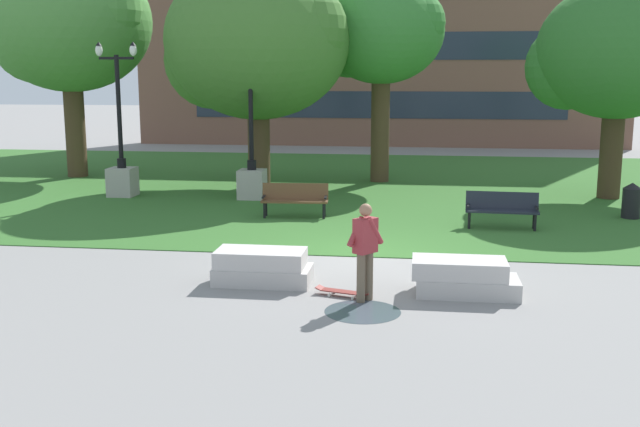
% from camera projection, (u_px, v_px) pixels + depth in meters
% --- Properties ---
extents(ground_plane, '(140.00, 140.00, 0.00)m').
position_uv_depth(ground_plane, '(362.00, 257.00, 15.98)').
color(ground_plane, gray).
extents(grass_lawn, '(40.00, 20.00, 0.02)m').
position_uv_depth(grass_lawn, '(385.00, 187.00, 25.72)').
color(grass_lawn, '#336628').
rests_on(grass_lawn, ground).
extents(concrete_block_center, '(1.80, 0.90, 0.64)m').
position_uv_depth(concrete_block_center, '(262.00, 267.00, 13.98)').
color(concrete_block_center, '#BCB7B2').
rests_on(concrete_block_center, ground).
extents(concrete_block_left, '(1.88, 0.90, 0.64)m').
position_uv_depth(concrete_block_left, '(464.00, 278.00, 13.27)').
color(concrete_block_left, '#BCB7B2').
rests_on(concrete_block_left, ground).
extents(person_skateboarder, '(0.64, 0.47, 1.71)m').
position_uv_depth(person_skateboarder, '(365.00, 246.00, 12.77)').
color(person_skateboarder, brown).
rests_on(person_skateboarder, ground).
extents(skateboard, '(1.04, 0.48, 0.14)m').
position_uv_depth(skateboard, '(343.00, 292.00, 13.19)').
color(skateboard, maroon).
rests_on(skateboard, ground).
extents(puddle, '(1.27, 1.27, 0.01)m').
position_uv_depth(puddle, '(363.00, 312.00, 12.36)').
color(puddle, '#47515B').
rests_on(puddle, ground).
extents(park_bench_near_left, '(1.83, 0.63, 0.90)m').
position_uv_depth(park_bench_near_left, '(502.00, 208.00, 18.82)').
color(park_bench_near_left, '#1E232D').
rests_on(park_bench_near_left, grass_lawn).
extents(park_bench_near_right, '(1.83, 0.66, 0.90)m').
position_uv_depth(park_bench_near_right, '(295.00, 198.00, 20.27)').
color(park_bench_near_right, brown).
rests_on(park_bench_near_right, grass_lawn).
extents(lamp_post_right, '(1.32, 0.80, 5.07)m').
position_uv_depth(lamp_post_right, '(252.00, 166.00, 23.09)').
color(lamp_post_right, '#ADA89E').
rests_on(lamp_post_right, grass_lawn).
extents(lamp_post_center, '(1.32, 0.80, 4.79)m').
position_uv_depth(lamp_post_center, '(122.00, 165.00, 23.58)').
color(lamp_post_center, '#ADA89E').
rests_on(lamp_post_center, grass_lawn).
extents(tree_far_left, '(5.12, 4.87, 6.59)m').
position_uv_depth(tree_far_left, '(616.00, 53.00, 22.60)').
color(tree_far_left, '#42301E').
rests_on(tree_far_left, grass_lawn).
extents(tree_near_left, '(6.27, 5.97, 8.22)m').
position_uv_depth(tree_near_left, '(67.00, 24.00, 27.22)').
color(tree_near_left, '#4C3823').
rests_on(tree_near_left, grass_lawn).
extents(tree_near_right, '(4.58, 4.36, 7.16)m').
position_uv_depth(tree_near_right, '(380.00, 33.00, 26.00)').
color(tree_near_right, '#4C3823').
rests_on(tree_near_right, grass_lawn).
extents(tree_far_right, '(6.43, 6.13, 7.50)m').
position_uv_depth(tree_far_right, '(255.00, 43.00, 24.77)').
color(tree_far_right, '#4C3823').
rests_on(tree_far_right, grass_lawn).
extents(trash_bin, '(0.49, 0.49, 0.96)m').
position_uv_depth(trash_bin, '(631.00, 200.00, 20.10)').
color(trash_bin, black).
rests_on(trash_bin, grass_lawn).
extents(building_facade_distant, '(25.90, 1.03, 13.86)m').
position_uv_depth(building_facade_distant, '(378.00, 12.00, 38.69)').
color(building_facade_distant, brown).
rests_on(building_facade_distant, ground).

